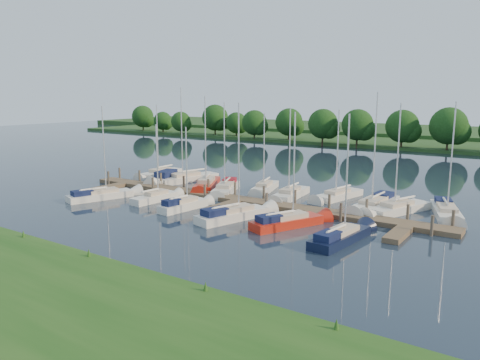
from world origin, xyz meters
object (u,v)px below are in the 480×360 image
Objects in this scene: sailboat_n_5 at (264,189)px; sailboat_s_2 at (184,206)px; sailboat_n_0 at (160,175)px; motorboat at (165,180)px; dock at (238,202)px.

sailboat_s_2 is (-1.85, -11.18, 0.06)m from sailboat_n_5.
motorboat is at bearing 141.20° from sailboat_n_0.
dock is at bearing 66.58° from sailboat_s_2.
sailboat_n_0 reaches higher than sailboat_s_2.
sailboat_n_0 reaches higher than dock.
sailboat_n_0 is (-16.86, 6.82, 0.08)m from dock.
sailboat_s_2 reaches higher than motorboat.
sailboat_n_0 is 15.97m from sailboat_n_5.
dock is 4.17× the size of sailboat_n_0.
sailboat_n_5 reaches higher than sailboat_s_2.
dock is 6.04× the size of motorboat.
sailboat_n_0 is 18.24m from sailboat_s_2.
sailboat_n_0 is 4.39m from motorboat.
sailboat_n_0 reaches higher than motorboat.
sailboat_n_5 reaches higher than dock.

